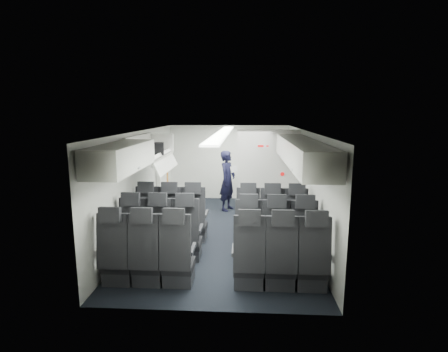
# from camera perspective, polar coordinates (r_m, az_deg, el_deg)

# --- Properties ---
(cabin_shell) EXTENTS (3.41, 6.01, 2.16)m
(cabin_shell) POSITION_cam_1_polar(r_m,az_deg,el_deg) (7.23, -0.19, -0.77)
(cabin_shell) COLOR black
(cabin_shell) RESTS_ON ground
(seat_row_front) EXTENTS (3.33, 0.56, 1.24)m
(seat_row_front) POSITION_cam_1_polar(r_m,az_deg,el_deg) (6.90, -0.46, -7.52)
(seat_row_front) COLOR black
(seat_row_front) RESTS_ON cabin_shell
(seat_row_mid) EXTENTS (3.33, 0.56, 1.24)m
(seat_row_mid) POSITION_cam_1_polar(r_m,az_deg,el_deg) (6.05, -1.04, -10.14)
(seat_row_mid) COLOR black
(seat_row_mid) RESTS_ON cabin_shell
(seat_row_rear) EXTENTS (3.33, 0.56, 1.24)m
(seat_row_rear) POSITION_cam_1_polar(r_m,az_deg,el_deg) (5.22, -1.82, -13.60)
(seat_row_rear) COLOR black
(seat_row_rear) RESTS_ON cabin_shell
(overhead_bin_left_rear) EXTENTS (0.53, 1.80, 0.40)m
(overhead_bin_left_rear) POSITION_cam_1_polar(r_m,az_deg,el_deg) (5.45, -16.43, 2.94)
(overhead_bin_left_rear) COLOR white
(overhead_bin_left_rear) RESTS_ON cabin_shell
(overhead_bin_left_front_open) EXTENTS (0.64, 1.70, 0.72)m
(overhead_bin_left_front_open) POSITION_cam_1_polar(r_m,az_deg,el_deg) (7.13, -11.99, 3.82)
(overhead_bin_left_front_open) COLOR #9E9E93
(overhead_bin_left_front_open) RESTS_ON cabin_shell
(overhead_bin_right_rear) EXTENTS (0.53, 1.80, 0.40)m
(overhead_bin_right_rear) POSITION_cam_1_polar(r_m,az_deg,el_deg) (5.22, 13.95, 2.74)
(overhead_bin_right_rear) COLOR white
(overhead_bin_right_rear) RESTS_ON cabin_shell
(overhead_bin_right_front) EXTENTS (0.53, 1.70, 0.40)m
(overhead_bin_right_front) POSITION_cam_1_polar(r_m,az_deg,el_deg) (6.93, 11.34, 4.68)
(overhead_bin_right_front) COLOR white
(overhead_bin_right_front) RESTS_ON cabin_shell
(bulkhead_partition) EXTENTS (1.40, 0.15, 2.13)m
(bulkhead_partition) POSITION_cam_1_polar(r_m,az_deg,el_deg) (8.03, 7.16, -0.08)
(bulkhead_partition) COLOR silver
(bulkhead_partition) RESTS_ON cabin_shell
(galley_unit) EXTENTS (0.85, 0.52, 1.90)m
(galley_unit) POSITION_cam_1_polar(r_m,az_deg,el_deg) (9.94, 6.27, 1.22)
(galley_unit) COLOR #939399
(galley_unit) RESTS_ON cabin_shell
(boarding_door) EXTENTS (0.12, 1.27, 1.86)m
(boarding_door) POSITION_cam_1_polar(r_m,az_deg,el_deg) (9.02, -10.01, 0.21)
(boarding_door) COLOR silver
(boarding_door) RESTS_ON cabin_shell
(flight_attendant) EXTENTS (0.57, 0.67, 1.56)m
(flight_attendant) POSITION_cam_1_polar(r_m,az_deg,el_deg) (9.02, 0.58, -0.76)
(flight_attendant) COLOR black
(flight_attendant) RESTS_ON ground
(carry_on_bag) EXTENTS (0.44, 0.34, 0.24)m
(carry_on_bag) POSITION_cam_1_polar(r_m,az_deg,el_deg) (7.16, -11.39, 4.42)
(carry_on_bag) COLOR black
(carry_on_bag) RESTS_ON overhead_bin_left_front_open
(papers) EXTENTS (0.22, 0.03, 0.16)m
(papers) POSITION_cam_1_polar(r_m,az_deg,el_deg) (8.90, 1.79, 1.19)
(papers) COLOR white
(papers) RESTS_ON flight_attendant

